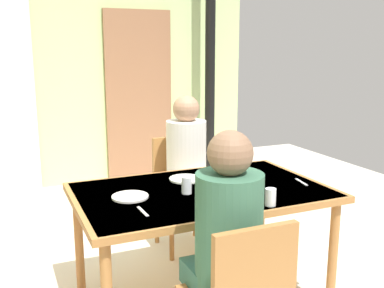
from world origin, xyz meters
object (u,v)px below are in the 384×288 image
object	(u,v)px
chair_far_diner	(180,185)
serving_bowl_center	(216,189)
person_far_diner	(187,154)
dining_table	(202,200)
person_near_diner	(227,227)
water_bottle_green_near	(240,160)

from	to	relation	value
chair_far_diner	serving_bowl_center	bearing A→B (deg)	80.88
chair_far_diner	person_far_diner	size ratio (longest dim) A/B	1.13
dining_table	person_near_diner	xyz separation A→B (m)	(-0.19, -0.69, 0.12)
chair_far_diner	water_bottle_green_near	bearing A→B (deg)	100.88
dining_table	person_near_diner	bearing A→B (deg)	-105.62
chair_far_diner	water_bottle_green_near	distance (m)	0.80
dining_table	chair_far_diner	size ratio (longest dim) A/B	1.73
person_near_diner	water_bottle_green_near	world-z (taller)	person_near_diner
chair_far_diner	water_bottle_green_near	size ratio (longest dim) A/B	3.32
person_far_diner	serving_bowl_center	world-z (taller)	person_far_diner
chair_far_diner	person_near_diner	distance (m)	1.58
person_far_diner	chair_far_diner	bearing A→B (deg)	-90.00
chair_far_diner	person_far_diner	world-z (taller)	person_far_diner
serving_bowl_center	chair_far_diner	bearing A→B (deg)	80.88
person_near_diner	person_far_diner	size ratio (longest dim) A/B	1.00
person_far_diner	dining_table	bearing A→B (deg)	74.40
person_far_diner	water_bottle_green_near	size ratio (longest dim) A/B	2.94
serving_bowl_center	water_bottle_green_near	bearing A→B (deg)	37.94
chair_far_diner	person_far_diner	bearing A→B (deg)	90.00
water_bottle_green_near	serving_bowl_center	xyz separation A→B (m)	(-0.28, -0.22, -0.10)
dining_table	serving_bowl_center	size ratio (longest dim) A/B	8.84
person_far_diner	water_bottle_green_near	distance (m)	0.58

